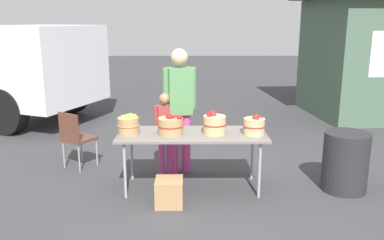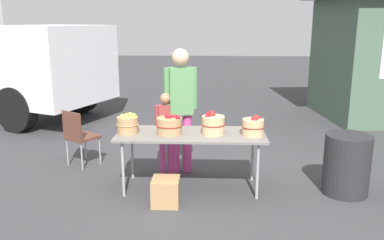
{
  "view_description": "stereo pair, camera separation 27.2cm",
  "coord_description": "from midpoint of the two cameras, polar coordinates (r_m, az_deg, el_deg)",
  "views": [
    {
      "loc": [
        -0.03,
        -4.98,
        2.17
      ],
      "look_at": [
        0.0,
        0.3,
        0.85
      ],
      "focal_mm": 37.83,
      "sensor_mm": 36.0,
      "label": 1
    },
    {
      "loc": [
        0.24,
        -4.97,
        2.17
      ],
      "look_at": [
        0.0,
        0.3,
        0.85
      ],
      "focal_mm": 37.83,
      "sensor_mm": 36.0,
      "label": 2
    }
  ],
  "objects": [
    {
      "name": "produce_crate",
      "position": [
        4.91,
        -2.11,
        -10.07
      ],
      "size": [
        0.33,
        0.33,
        0.33
      ],
      "primitive_type": "cube",
      "color": "#A87F51",
      "rests_on": "ground"
    },
    {
      "name": "trash_barrel",
      "position": [
        5.54,
        22.3,
        -5.83
      ],
      "size": [
        0.57,
        0.57,
        0.77
      ],
      "primitive_type": "cylinder",
      "color": "#262628",
      "rests_on": "ground"
    },
    {
      "name": "apple_basket_red_1",
      "position": [
        5.12,
        4.51,
        -0.64
      ],
      "size": [
        0.3,
        0.3,
        0.29
      ],
      "color": "tan",
      "rests_on": "market_table"
    },
    {
      "name": "market_table",
      "position": [
        5.19,
        1.35,
        -2.36
      ],
      "size": [
        1.9,
        0.76,
        0.75
      ],
      "color": "slate",
      "rests_on": "ground"
    },
    {
      "name": "folding_chair",
      "position": [
        6.23,
        -14.49,
        -1.88
      ],
      "size": [
        0.56,
        0.56,
        0.86
      ],
      "rotation": [
        0.0,
        0.0,
        2.54
      ],
      "color": "brown",
      "rests_on": "ground"
    },
    {
      "name": "child_customer",
      "position": [
        5.7,
        -2.31,
        -0.97
      ],
      "size": [
        0.3,
        0.21,
        1.18
      ],
      "rotation": [
        0.0,
        0.0,
        3.4
      ],
      "color": "#CC3F8C",
      "rests_on": "ground"
    },
    {
      "name": "apple_basket_green_0",
      "position": [
        5.2,
        -7.59,
        -0.53
      ],
      "size": [
        0.29,
        0.29,
        0.26
      ],
      "color": "#A87F51",
      "rests_on": "market_table"
    },
    {
      "name": "ground_plane",
      "position": [
        5.43,
        1.31,
        -9.52
      ],
      "size": [
        40.0,
        40.0,
        0.0
      ],
      "primitive_type": "plane",
      "color": "#38383A"
    },
    {
      "name": "apple_basket_red_2",
      "position": [
        5.13,
        10.14,
        -0.92
      ],
      "size": [
        0.29,
        0.29,
        0.26
      ],
      "color": "tan",
      "rests_on": "market_table"
    },
    {
      "name": "vendor_adult",
      "position": [
        5.68,
        -0.22,
        2.65
      ],
      "size": [
        0.46,
        0.31,
        1.78
      ],
      "rotation": [
        0.0,
        0.0,
        3.38
      ],
      "color": "#CC3F8C",
      "rests_on": "ground"
    },
    {
      "name": "apple_basket_red_0",
      "position": [
        5.11,
        -1.68,
        -0.7
      ],
      "size": [
        0.34,
        0.34,
        0.27
      ],
      "color": "#A87F51",
      "rests_on": "market_table"
    }
  ]
}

